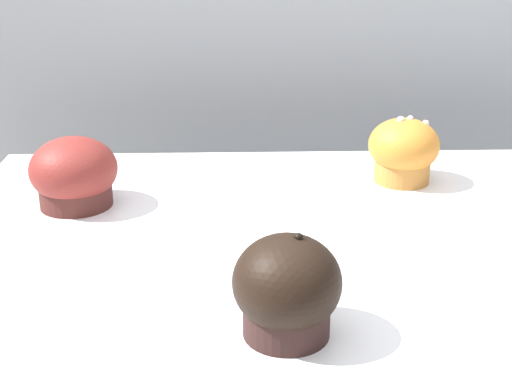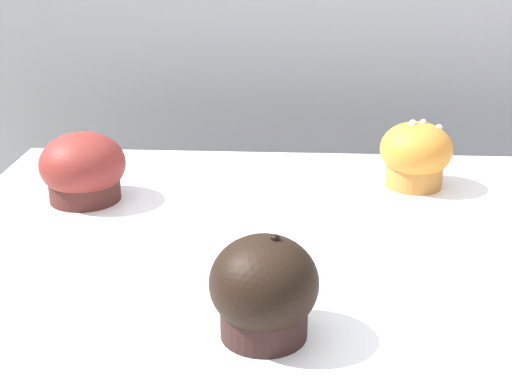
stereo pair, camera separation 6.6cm
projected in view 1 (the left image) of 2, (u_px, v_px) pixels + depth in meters
name	position (u px, v px, depth m)	size (l,w,h in m)	color
wall_back	(316.00, 97.00, 1.35)	(3.20, 0.10, 1.80)	#B2B7BC
muffin_front_center	(74.00, 175.00, 0.88)	(0.11, 0.11, 0.09)	#502420
muffin_back_left	(403.00, 151.00, 0.96)	(0.10, 0.10, 0.09)	#C78139
muffin_back_right	(287.00, 290.00, 0.61)	(0.09, 0.09, 0.10)	#341F1C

